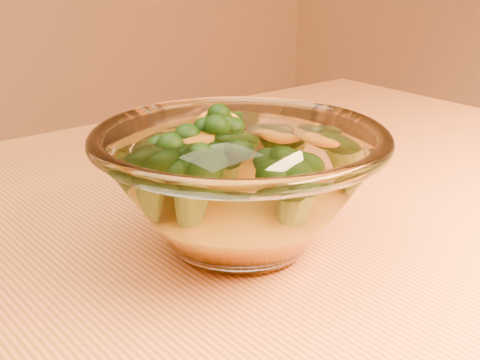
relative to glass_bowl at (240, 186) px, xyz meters
name	(u,v)px	position (x,y,z in m)	size (l,w,h in m)	color
glass_bowl	(240,186)	(0.00, 0.00, 0.00)	(0.21, 0.21, 0.09)	white
cheese_sauce	(240,212)	(0.00, 0.00, -0.02)	(0.12, 0.12, 0.03)	orange
broccoli_heap	(225,164)	(0.00, 0.01, 0.01)	(0.15, 0.14, 0.07)	black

